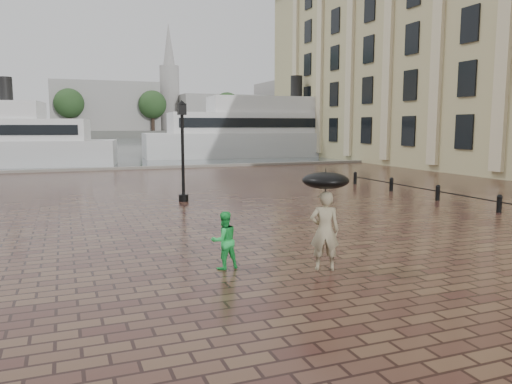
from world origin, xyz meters
TOP-DOWN VIEW (x-y plane):
  - ground at (0.00, 0.00)m, footprint 300.00×300.00m
  - harbour_water at (0.00, 92.00)m, footprint 240.00×240.00m
  - quay_edge at (0.00, 32.00)m, footprint 80.00×0.60m
  - far_shore at (0.00, 160.00)m, footprint 300.00×60.00m
  - distant_skyline at (48.14, 150.00)m, footprint 102.50×22.00m
  - far_trees at (0.00, 138.00)m, footprint 188.00×8.00m
  - bollard_row at (14.00, 6.50)m, footprint 0.22×21.22m
  - adult_pedestrian at (3.66, 1.99)m, footprint 0.82×0.70m
  - child_pedestrian at (1.46, 2.94)m, footprint 0.75×0.63m
  - ferry_far at (19.56, 43.73)m, footprint 27.82×8.61m
  - umbrella at (3.66, 1.99)m, footprint 1.10×1.10m

SIDE VIEW (x-z plane):
  - ground at x=0.00m, z-range 0.00..0.00m
  - harbour_water at x=0.00m, z-range 0.00..0.00m
  - quay_edge at x=0.00m, z-range -0.15..0.15m
  - bollard_row at x=14.00m, z-range 0.03..0.76m
  - child_pedestrian at x=1.46m, z-range 0.00..1.39m
  - adult_pedestrian at x=3.66m, z-range 0.00..1.90m
  - far_shore at x=0.00m, z-range 0.00..2.00m
  - umbrella at x=3.66m, z-range 1.55..2.75m
  - ferry_far at x=19.56m, z-range -1.79..7.20m
  - far_trees at x=0.00m, z-range 2.67..16.17m
  - distant_skyline at x=48.14m, z-range -7.05..25.95m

